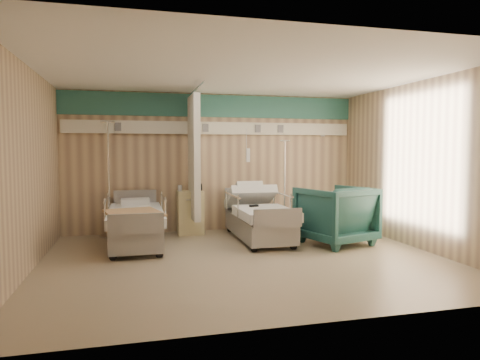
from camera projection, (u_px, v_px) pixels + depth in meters
name	position (u px, v px, depth m)	size (l,w,h in m)	color
ground	(245.00, 259.00, 6.48)	(6.00, 5.00, 0.00)	tan
room_walls	(239.00, 136.00, 6.59)	(6.04, 5.04, 2.82)	tan
bed_right	(259.00, 223.00, 7.86)	(1.00, 2.16, 0.63)	white
bed_left	(136.00, 228.00, 7.33)	(1.00, 2.16, 0.63)	white
bedside_cabinet	(190.00, 212.00, 8.45)	(0.50, 0.48, 0.85)	beige
visitor_armchair	(336.00, 215.00, 7.51)	(1.10, 1.13, 1.03)	#1F4E49
waffle_blanket	(337.00, 184.00, 7.44)	(0.58, 0.52, 0.07)	white
iv_stand_right	(284.00, 213.00, 8.72)	(0.33, 0.33, 1.85)	silver
iv_stand_left	(110.00, 213.00, 8.15)	(0.39, 0.39, 2.20)	silver
call_remote	(254.00, 206.00, 7.72)	(0.16, 0.07, 0.04)	black
tan_blanket	(134.00, 213.00, 6.85)	(0.81, 1.02, 0.04)	tan
toiletry_bag	(196.00, 187.00, 8.51)	(0.25, 0.16, 0.13)	black
white_cup	(180.00, 188.00, 8.37)	(0.08, 0.08, 0.12)	white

